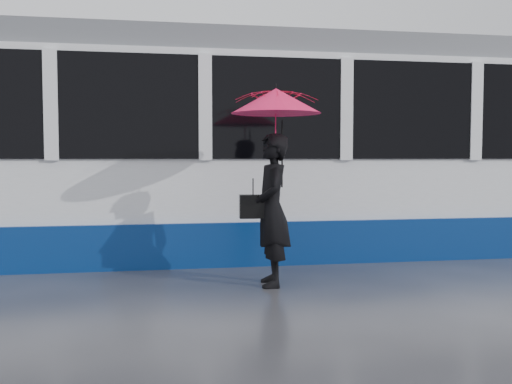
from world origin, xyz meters
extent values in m
plane|color=#27272B|center=(0.00, 0.00, 0.00)|extent=(90.00, 90.00, 0.00)
cube|color=#3F3D38|center=(0.00, 1.78, 0.01)|extent=(34.00, 0.07, 0.02)
cube|color=#3F3D38|center=(0.00, 3.22, 0.01)|extent=(34.00, 0.07, 0.02)
cube|color=white|center=(3.27, 2.50, 1.52)|extent=(24.00, 2.40, 2.95)
cube|color=navy|center=(3.27, 2.50, 0.31)|extent=(24.00, 2.56, 0.62)
cube|color=black|center=(3.27, 2.50, 2.20)|extent=(23.00, 2.48, 1.40)
cube|color=slate|center=(3.27, 2.50, 3.17)|extent=(23.60, 2.20, 0.35)
imported|color=black|center=(1.45, 0.05, 0.90)|extent=(0.47, 0.68, 1.80)
imported|color=#E31359|center=(1.50, 0.05, 1.90)|extent=(1.03, 1.05, 0.90)
cone|color=#E31359|center=(1.50, 0.05, 2.18)|extent=(1.11, 1.11, 0.29)
cylinder|color=black|center=(1.50, 0.05, 2.35)|extent=(0.01, 0.01, 0.07)
cylinder|color=black|center=(1.58, 0.08, 1.56)|extent=(0.02, 0.02, 0.79)
cube|color=black|center=(1.23, 0.07, 0.94)|extent=(0.33, 0.16, 0.28)
cylinder|color=black|center=(1.23, 0.07, 1.17)|extent=(0.01, 0.01, 0.18)
camera|label=1|loc=(0.12, -6.51, 1.51)|focal=40.00mm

